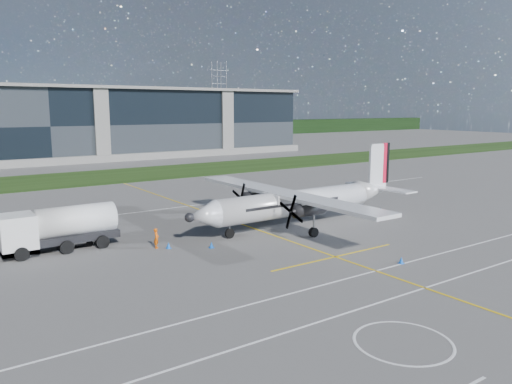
% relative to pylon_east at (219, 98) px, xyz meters
% --- Properties ---
extents(ground, '(400.00, 400.00, 0.00)m').
position_rel_pylon_east_xyz_m(ground, '(-85.00, -110.00, -15.00)').
color(ground, '#5A5855').
rests_on(ground, ground).
extents(grass_strip, '(400.00, 18.00, 0.04)m').
position_rel_pylon_east_xyz_m(grass_strip, '(-85.00, -102.00, -14.98)').
color(grass_strip, '#19320D').
rests_on(grass_strip, ground).
extents(terminal_building, '(120.00, 20.00, 15.00)m').
position_rel_pylon_east_xyz_m(terminal_building, '(-85.00, -70.00, -7.50)').
color(terminal_building, black).
rests_on(terminal_building, ground).
extents(pylon_east, '(9.00, 4.60, 30.00)m').
position_rel_pylon_east_xyz_m(pylon_east, '(0.00, 0.00, 0.00)').
color(pylon_east, gray).
rests_on(pylon_east, ground).
extents(yellow_taxiway_centerline, '(0.20, 70.00, 0.01)m').
position_rel_pylon_east_xyz_m(yellow_taxiway_centerline, '(-82.00, -140.00, -14.99)').
color(yellow_taxiway_centerline, yellow).
rests_on(yellow_taxiway_centerline, ground).
extents(white_lane_line, '(90.00, 0.15, 0.01)m').
position_rel_pylon_east_xyz_m(white_lane_line, '(-85.00, -164.00, -14.99)').
color(white_lane_line, white).
rests_on(white_lane_line, ground).
extents(turboprop_aircraft, '(23.89, 24.77, 7.43)m').
position_rel_pylon_east_xyz_m(turboprop_aircraft, '(-77.71, -146.85, -11.28)').
color(turboprop_aircraft, white).
rests_on(turboprop_aircraft, ground).
extents(fuel_tanker_truck, '(9.16, 2.98, 3.44)m').
position_rel_pylon_east_xyz_m(fuel_tanker_truck, '(-99.16, -142.36, -13.28)').
color(fuel_tanker_truck, silver).
rests_on(fuel_tanker_truck, ground).
extents(baggage_tug, '(2.69, 1.61, 1.61)m').
position_rel_pylon_east_xyz_m(baggage_tug, '(-97.17, -141.92, -14.19)').
color(baggage_tug, silver).
rests_on(baggage_tug, ground).
extents(ground_crew_person, '(0.86, 0.92, 1.85)m').
position_rel_pylon_east_xyz_m(ground_crew_person, '(-92.10, -146.17, -14.08)').
color(ground_crew_person, '#F25907').
rests_on(ground_crew_person, ground).
extents(safety_cone_stbdwing, '(0.36, 0.36, 0.50)m').
position_rel_pylon_east_xyz_m(safety_cone_stbdwing, '(-80.41, -135.23, -14.75)').
color(safety_cone_stbdwing, blue).
rests_on(safety_cone_stbdwing, ground).
extents(safety_cone_nose_port, '(0.36, 0.36, 0.50)m').
position_rel_pylon_east_xyz_m(safety_cone_nose_port, '(-88.45, -148.58, -14.75)').
color(safety_cone_nose_port, blue).
rests_on(safety_cone_nose_port, ground).
extents(safety_cone_portwing, '(0.36, 0.36, 0.50)m').
position_rel_pylon_east_xyz_m(safety_cone_portwing, '(-79.24, -159.89, -14.75)').
color(safety_cone_portwing, blue).
rests_on(safety_cone_portwing, ground).
extents(safety_cone_tail, '(0.36, 0.36, 0.50)m').
position_rel_pylon_east_xyz_m(safety_cone_tail, '(-66.59, -146.76, -14.75)').
color(safety_cone_tail, blue).
rests_on(safety_cone_tail, ground).
extents(safety_cone_fwd, '(0.36, 0.36, 0.50)m').
position_rel_pylon_east_xyz_m(safety_cone_fwd, '(-91.34, -146.74, -14.75)').
color(safety_cone_fwd, blue).
rests_on(safety_cone_fwd, ground).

